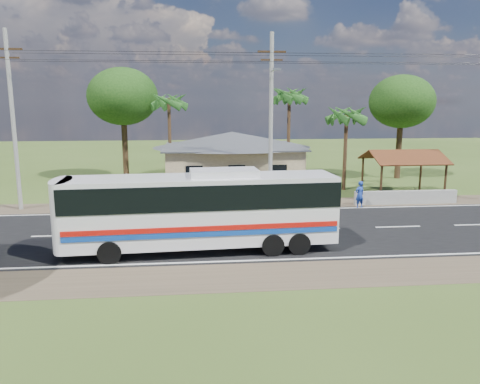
# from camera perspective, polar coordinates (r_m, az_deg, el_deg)

# --- Properties ---
(ground) EXTENTS (120.00, 120.00, 0.00)m
(ground) POSITION_cam_1_polar(r_m,az_deg,el_deg) (24.67, -0.83, -4.83)
(ground) COLOR #374E1B
(ground) RESTS_ON ground
(road) EXTENTS (120.00, 16.00, 0.03)m
(road) POSITION_cam_1_polar(r_m,az_deg,el_deg) (24.67, -0.83, -4.81)
(road) COLOR black
(road) RESTS_ON ground
(house) EXTENTS (12.40, 10.00, 5.00)m
(house) POSITION_cam_1_polar(r_m,az_deg,el_deg) (37.00, -0.96, 4.64)
(house) COLOR #C9B686
(house) RESTS_ON ground
(waiting_shed) EXTENTS (5.20, 4.48, 3.35)m
(waiting_shed) POSITION_cam_1_polar(r_m,az_deg,el_deg) (35.68, 19.29, 3.94)
(waiting_shed) COLOR #392514
(waiting_shed) RESTS_ON ground
(concrete_barrier) EXTENTS (7.00, 0.30, 0.90)m
(concrete_barrier) POSITION_cam_1_polar(r_m,az_deg,el_deg) (33.01, 19.55, -0.62)
(concrete_barrier) COLOR #9E9E99
(concrete_barrier) RESTS_ON ground
(utility_poles) EXTENTS (32.80, 2.22, 11.00)m
(utility_poles) POSITION_cam_1_polar(r_m,az_deg,el_deg) (30.51, 3.18, 9.17)
(utility_poles) COLOR #9E9E99
(utility_poles) RESTS_ON ground
(palm_near) EXTENTS (2.80, 2.80, 6.70)m
(palm_near) POSITION_cam_1_polar(r_m,az_deg,el_deg) (36.51, 12.88, 9.12)
(palm_near) COLOR #47301E
(palm_near) RESTS_ON ground
(palm_mid) EXTENTS (2.80, 2.80, 8.20)m
(palm_mid) POSITION_cam_1_polar(r_m,az_deg,el_deg) (39.96, 6.03, 11.54)
(palm_mid) COLOR #47301E
(palm_mid) RESTS_ON ground
(palm_far) EXTENTS (2.80, 2.80, 7.70)m
(palm_far) POSITION_cam_1_polar(r_m,az_deg,el_deg) (39.71, -8.68, 10.79)
(palm_far) COLOR #47301E
(palm_far) RESTS_ON ground
(tree_behind_house) EXTENTS (6.00, 6.00, 9.61)m
(tree_behind_house) POSITION_cam_1_polar(r_m,az_deg,el_deg) (42.10, -14.10, 11.19)
(tree_behind_house) COLOR #47301E
(tree_behind_house) RESTS_ON ground
(tree_behind_shed) EXTENTS (5.60, 5.60, 9.02)m
(tree_behind_shed) POSITION_cam_1_polar(r_m,az_deg,el_deg) (43.53, 19.11, 10.33)
(tree_behind_shed) COLOR #47301E
(tree_behind_shed) RESTS_ON ground
(coach_bus) EXTENTS (12.19, 3.21, 3.75)m
(coach_bus) POSITION_cam_1_polar(r_m,az_deg,el_deg) (21.06, -4.61, -1.62)
(coach_bus) COLOR silver
(coach_bus) RESTS_ON ground
(motorcycle) EXTENTS (1.56, 0.64, 0.80)m
(motorcycle) POSITION_cam_1_polar(r_m,az_deg,el_deg) (34.94, 19.90, -0.11)
(motorcycle) COLOR black
(motorcycle) RESTS_ON ground
(person) EXTENTS (0.75, 0.62, 1.75)m
(person) POSITION_cam_1_polar(r_m,az_deg,el_deg) (30.83, 14.38, -0.30)
(person) COLOR #1C399A
(person) RESTS_ON ground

